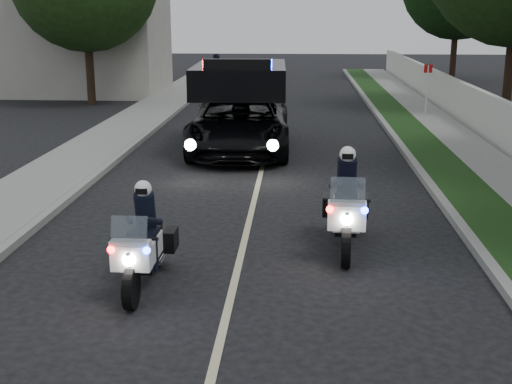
{
  "coord_description": "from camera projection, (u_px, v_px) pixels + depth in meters",
  "views": [
    {
      "loc": [
        0.95,
        -8.71,
        4.08
      ],
      "look_at": [
        0.23,
        2.91,
        1.0
      ],
      "focal_mm": 48.11,
      "sensor_mm": 36.0,
      "label": 1
    }
  ],
  "objects": [
    {
      "name": "ground",
      "position": [
        226.0,
        315.0,
        9.51
      ],
      "size": [
        120.0,
        120.0,
        0.0
      ],
      "primitive_type": "plane",
      "color": "black",
      "rests_on": "ground"
    },
    {
      "name": "police_moto_left",
      "position": [
        145.0,
        286.0,
        10.5
      ],
      "size": [
        0.69,
        1.93,
        1.64
      ],
      "primitive_type": null,
      "rotation": [
        0.0,
        0.0,
        -0.01
      ],
      "color": "silver",
      "rests_on": "ground"
    },
    {
      "name": "grass_verge",
      "position": [
        438.0,
        161.0,
        18.85
      ],
      "size": [
        1.2,
        60.0,
        0.16
      ],
      "primitive_type": "cube",
      "color": "#193814",
      "rests_on": "ground"
    },
    {
      "name": "sidewalk_left",
      "position": [
        81.0,
        157.0,
        19.45
      ],
      "size": [
        2.0,
        60.0,
        0.16
      ],
      "primitive_type": "cube",
      "color": "gray",
      "rests_on": "ground"
    },
    {
      "name": "curb_right",
      "position": [
        412.0,
        161.0,
        18.89
      ],
      "size": [
        0.2,
        60.0,
        0.15
      ],
      "primitive_type": "cube",
      "color": "gray",
      "rests_on": "ground"
    },
    {
      "name": "tree_right_e",
      "position": [
        452.0,
        81.0,
        41.26
      ],
      "size": [
        7.56,
        7.56,
        11.12
      ],
      "primitive_type": null,
      "rotation": [
        0.0,
        0.0,
        0.14
      ],
      "color": "black",
      "rests_on": "ground"
    },
    {
      "name": "police_suv",
      "position": [
        240.0,
        151.0,
        20.59
      ],
      "size": [
        3.06,
        6.28,
        3.01
      ],
      "primitive_type": "imported",
      "rotation": [
        0.0,
        0.0,
        0.03
      ],
      "color": "black",
      "rests_on": "ground"
    },
    {
      "name": "tree_left_near",
      "position": [
        92.0,
        105.0,
        30.83
      ],
      "size": [
        8.05,
        8.05,
        10.73
      ],
      "primitive_type": null,
      "rotation": [
        0.0,
        0.0,
        -0.3
      ],
      "color": "#204015",
      "rests_on": "ground"
    },
    {
      "name": "bicycle",
      "position": [
        217.0,
        98.0,
        33.28
      ],
      "size": [
        0.75,
        1.67,
        0.85
      ],
      "primitive_type": "imported",
      "rotation": [
        0.0,
        0.0,
        0.12
      ],
      "color": "black",
      "rests_on": "ground"
    },
    {
      "name": "curb_left",
      "position": [
        119.0,
        157.0,
        19.38
      ],
      "size": [
        0.2,
        60.0,
        0.15
      ],
      "primitive_type": "cube",
      "color": "gray",
      "rests_on": "ground"
    },
    {
      "name": "sign_post",
      "position": [
        425.0,
        117.0,
        27.3
      ],
      "size": [
        0.35,
        0.35,
        2.13
      ],
      "primitive_type": null,
      "rotation": [
        0.0,
        0.0,
        0.04
      ],
      "color": "red",
      "rests_on": "ground"
    },
    {
      "name": "lane_marking",
      "position": [
        264.0,
        162.0,
        19.15
      ],
      "size": [
        0.12,
        50.0,
        0.01
      ],
      "primitive_type": "cube",
      "color": "#BFB78C",
      "rests_on": "ground"
    },
    {
      "name": "sidewalk_right",
      "position": [
        486.0,
        162.0,
        18.77
      ],
      "size": [
        1.4,
        60.0,
        0.16
      ],
      "primitive_type": "cube",
      "color": "gray",
      "rests_on": "ground"
    },
    {
      "name": "police_moto_right",
      "position": [
        345.0,
        248.0,
        12.17
      ],
      "size": [
        0.86,
        2.18,
        1.82
      ],
      "primitive_type": null,
      "rotation": [
        0.0,
        0.0,
        -0.05
      ],
      "color": "white",
      "rests_on": "ground"
    },
    {
      "name": "cyclist",
      "position": [
        217.0,
        98.0,
        33.28
      ],
      "size": [
        0.73,
        0.52,
        1.92
      ],
      "primitive_type": "imported",
      "rotation": [
        0.0,
        0.0,
        3.05
      ],
      "color": "black",
      "rests_on": "ground"
    },
    {
      "name": "tree_right_d",
      "position": [
        505.0,
        114.0,
        28.11
      ],
      "size": [
        9.02,
        9.02,
        12.27
      ],
      "primitive_type": null,
      "rotation": [
        0.0,
        0.0,
        0.26
      ],
      "color": "#1D3B13",
      "rests_on": "ground"
    },
    {
      "name": "tree_left_far",
      "position": [
        105.0,
        89.0,
        36.91
      ],
      "size": [
        6.96,
        6.96,
        11.1
      ],
      "primitive_type": null,
      "rotation": [
        0.0,
        0.0,
        -0.05
      ],
      "color": "black",
      "rests_on": "ground"
    },
    {
      "name": "building_far",
      "position": [
        81.0,
        23.0,
        34.3
      ],
      "size": [
        8.0,
        6.0,
        7.0
      ],
      "primitive_type": "cube",
      "color": "#A8A396",
      "rests_on": "ground"
    }
  ]
}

